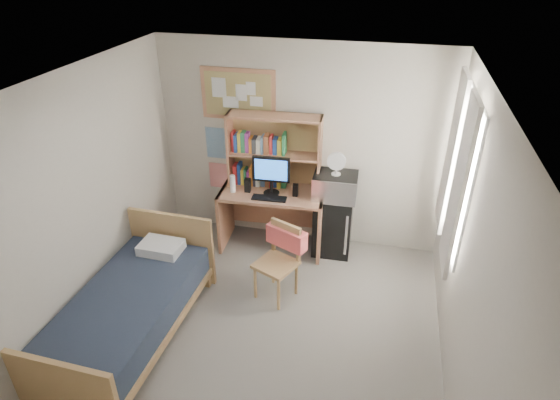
% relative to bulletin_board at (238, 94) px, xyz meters
% --- Properties ---
extents(floor, '(3.60, 4.20, 0.02)m').
position_rel_bulletin_board_xyz_m(floor, '(0.78, -2.08, -1.93)').
color(floor, gray).
rests_on(floor, ground).
extents(ceiling, '(3.60, 4.20, 0.02)m').
position_rel_bulletin_board_xyz_m(ceiling, '(0.78, -2.08, 0.68)').
color(ceiling, silver).
rests_on(ceiling, wall_back).
extents(wall_back, '(3.60, 0.04, 2.60)m').
position_rel_bulletin_board_xyz_m(wall_back, '(0.78, 0.02, -0.62)').
color(wall_back, beige).
rests_on(wall_back, floor).
extents(wall_left, '(0.04, 4.20, 2.60)m').
position_rel_bulletin_board_xyz_m(wall_left, '(-1.02, -2.08, -0.62)').
color(wall_left, beige).
rests_on(wall_left, floor).
extents(wall_right, '(0.04, 4.20, 2.60)m').
position_rel_bulletin_board_xyz_m(wall_right, '(2.58, -2.08, -0.62)').
color(wall_right, beige).
rests_on(wall_right, floor).
extents(window_unit, '(0.10, 1.40, 1.70)m').
position_rel_bulletin_board_xyz_m(window_unit, '(2.53, -0.88, -0.32)').
color(window_unit, white).
rests_on(window_unit, wall_right).
extents(curtain_left, '(0.04, 0.55, 1.70)m').
position_rel_bulletin_board_xyz_m(curtain_left, '(2.50, -1.28, -0.32)').
color(curtain_left, white).
rests_on(curtain_left, wall_right).
extents(curtain_right, '(0.04, 0.55, 1.70)m').
position_rel_bulletin_board_xyz_m(curtain_right, '(2.50, -0.48, -0.32)').
color(curtain_right, white).
rests_on(curtain_right, wall_right).
extents(bulletin_board, '(0.94, 0.03, 0.64)m').
position_rel_bulletin_board_xyz_m(bulletin_board, '(0.00, 0.00, 0.00)').
color(bulletin_board, tan).
rests_on(bulletin_board, wall_back).
extents(poster_wave, '(0.30, 0.01, 0.42)m').
position_rel_bulletin_board_xyz_m(poster_wave, '(-0.32, 0.01, -0.67)').
color(poster_wave, '#256397').
rests_on(poster_wave, wall_back).
extents(poster_japan, '(0.28, 0.01, 0.36)m').
position_rel_bulletin_board_xyz_m(poster_japan, '(-0.32, 0.01, -1.14)').
color(poster_japan, red).
rests_on(poster_japan, wall_back).
extents(desk, '(1.34, 0.72, 0.82)m').
position_rel_bulletin_board_xyz_m(desk, '(0.50, -0.33, -1.51)').
color(desk, tan).
rests_on(desk, floor).
extents(desk_chair, '(0.59, 0.59, 0.89)m').
position_rel_bulletin_board_xyz_m(desk_chair, '(0.79, -1.29, -1.47)').
color(desk_chair, tan).
rests_on(desk_chair, floor).
extents(mini_fridge, '(0.48, 0.48, 0.80)m').
position_rel_bulletin_board_xyz_m(mini_fridge, '(1.28, -0.24, -1.52)').
color(mini_fridge, black).
rests_on(mini_fridge, floor).
extents(bed, '(1.04, 1.98, 0.54)m').
position_rel_bulletin_board_xyz_m(bed, '(-0.50, -2.23, -1.65)').
color(bed, '#1C2332').
rests_on(bed, floor).
extents(hutch, '(1.17, 0.36, 0.94)m').
position_rel_bulletin_board_xyz_m(hutch, '(0.50, -0.18, -0.63)').
color(hutch, tan).
rests_on(hutch, desk).
extents(monitor, '(0.46, 0.06, 0.49)m').
position_rel_bulletin_board_xyz_m(monitor, '(0.51, -0.39, -0.86)').
color(monitor, black).
rests_on(monitor, desk).
extents(keyboard, '(0.43, 0.16, 0.02)m').
position_rel_bulletin_board_xyz_m(keyboard, '(0.52, -0.53, -1.09)').
color(keyboard, black).
rests_on(keyboard, desk).
extents(speaker_left, '(0.08, 0.08, 0.18)m').
position_rel_bulletin_board_xyz_m(speaker_left, '(0.21, -0.41, -1.02)').
color(speaker_left, black).
rests_on(speaker_left, desk).
extents(speaker_right, '(0.07, 0.07, 0.15)m').
position_rel_bulletin_board_xyz_m(speaker_right, '(0.81, -0.37, -1.03)').
color(speaker_right, black).
rests_on(speaker_right, desk).
extents(water_bottle, '(0.07, 0.07, 0.23)m').
position_rel_bulletin_board_xyz_m(water_bottle, '(0.03, -0.46, -0.99)').
color(water_bottle, white).
rests_on(water_bottle, desk).
extents(hoodie, '(0.50, 0.32, 0.23)m').
position_rel_bulletin_board_xyz_m(hoodie, '(0.87, -1.11, -1.23)').
color(hoodie, '#FC6260').
rests_on(hoodie, desk_chair).
extents(microwave, '(0.54, 0.41, 0.30)m').
position_rel_bulletin_board_xyz_m(microwave, '(1.28, -0.26, -0.97)').
color(microwave, silver).
rests_on(microwave, mini_fridge).
extents(desk_fan, '(0.23, 0.23, 0.28)m').
position_rel_bulletin_board_xyz_m(desk_fan, '(1.28, -0.26, -0.68)').
color(desk_fan, white).
rests_on(desk_fan, microwave).
extents(pillow, '(0.47, 0.33, 0.11)m').
position_rel_bulletin_board_xyz_m(pillow, '(-0.48, -1.48, -1.33)').
color(pillow, white).
rests_on(pillow, bed).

